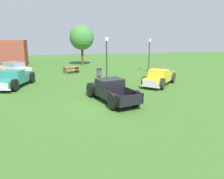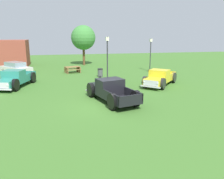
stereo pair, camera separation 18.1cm
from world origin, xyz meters
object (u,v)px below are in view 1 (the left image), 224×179
pickup_truck_behind_right (13,80)px  lamp_post_near (149,54)px  lamp_post_far (107,59)px  picnic_table (71,69)px  trash_can (99,73)px  sedan_distant_a (14,68)px  pickup_truck_behind_left (158,78)px  pickup_truck_foreground (109,90)px  oak_tree_east (82,38)px

pickup_truck_behind_right → lamp_post_near: 16.47m
pickup_truck_behind_right → lamp_post_far: size_ratio=1.20×
pickup_truck_behind_right → picnic_table: pickup_truck_behind_right is taller
pickup_truck_behind_right → lamp_post_near: size_ratio=1.30×
trash_can → lamp_post_near: bearing=18.2°
sedan_distant_a → lamp_post_near: (16.46, -1.90, 1.45)m
pickup_truck_behind_left → lamp_post_near: bearing=74.4°
pickup_truck_foreground → trash_can: pickup_truck_foreground is taller
pickup_truck_behind_left → pickup_truck_behind_right: pickup_truck_behind_right is taller
pickup_truck_behind_left → picnic_table: 11.90m
sedan_distant_a → oak_tree_east: oak_tree_east is taller
sedan_distant_a → lamp_post_near: bearing=-6.6°
pickup_truck_foreground → pickup_truck_behind_right: pickup_truck_foreground is taller
sedan_distant_a → picnic_table: (6.72, -0.63, -0.26)m
oak_tree_east → lamp_post_near: bearing=-46.9°
oak_tree_east → trash_can: bearing=-85.7°
pickup_truck_foreground → picnic_table: size_ratio=2.63×
picnic_table → trash_can: size_ratio=2.25×
pickup_truck_behind_right → oak_tree_east: (7.74, 13.90, 3.39)m
lamp_post_far → sedan_distant_a: bearing=141.1°
pickup_truck_behind_left → lamp_post_far: (-4.52, 1.99, 1.66)m
pickup_truck_behind_right → picnic_table: 8.99m
pickup_truck_foreground → pickup_truck_behind_left: 6.64m
pickup_truck_foreground → oak_tree_east: (0.10, 19.83, 3.37)m
pickup_truck_behind_right → sedan_distant_a: bearing=98.2°
lamp_post_near → trash_can: size_ratio=4.44×
lamp_post_far → trash_can: bearing=91.5°
lamp_post_far → oak_tree_east: bearing=93.6°
lamp_post_near → lamp_post_far: lamp_post_far is taller
oak_tree_east → pickup_truck_behind_left: bearing=-71.5°
pickup_truck_behind_right → lamp_post_near: (15.36, 5.75, 1.46)m
pickup_truck_behind_left → picnic_table: size_ratio=2.26×
pickup_truck_foreground → oak_tree_east: oak_tree_east is taller
lamp_post_near → lamp_post_far: bearing=-138.5°
pickup_truck_foreground → lamp_post_near: (7.72, 11.67, 1.44)m
oak_tree_east → sedan_distant_a: bearing=-144.7°
pickup_truck_foreground → lamp_post_near: 14.07m
pickup_truck_foreground → lamp_post_near: bearing=56.5°
pickup_truck_behind_right → oak_tree_east: size_ratio=0.91×
pickup_truck_behind_left → lamp_post_near: size_ratio=1.15×
pickup_truck_behind_right → sedan_distant_a: pickup_truck_behind_right is taller
pickup_truck_behind_left → pickup_truck_behind_right: 13.32m
pickup_truck_behind_right → pickup_truck_foreground: bearing=-37.8°
sedan_distant_a → lamp_post_near: lamp_post_near is taller
pickup_truck_behind_left → trash_can: 7.34m
pickup_truck_foreground → picnic_table: pickup_truck_foreground is taller
trash_can → oak_tree_east: bearing=94.3°
trash_can → oak_tree_east: oak_tree_east is taller
lamp_post_far → trash_can: (-0.10, 3.71, -1.91)m
pickup_truck_foreground → oak_tree_east: size_ratio=0.94×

